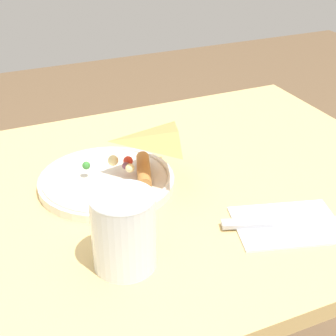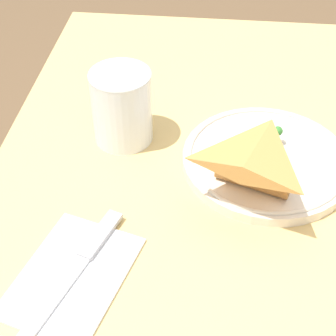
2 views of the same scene
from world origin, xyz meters
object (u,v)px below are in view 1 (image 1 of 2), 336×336
at_px(milk_glass, 124,233).
at_px(butter_knife, 280,222).
at_px(plate_pizza, 109,178).
at_px(napkin_folded, 287,224).
at_px(dining_table, 146,245).

height_order(milk_glass, butter_knife, milk_glass).
xyz_separation_m(milk_glass, butter_knife, (0.26, -0.01, -0.05)).
xyz_separation_m(plate_pizza, napkin_folded, (0.22, -0.23, -0.01)).
xyz_separation_m(dining_table, napkin_folded, (0.17, -0.19, 0.12)).
relative_size(dining_table, napkin_folded, 5.37).
bearing_deg(plate_pizza, milk_glass, -102.17).
bearing_deg(napkin_folded, dining_table, 131.50).
xyz_separation_m(dining_table, milk_glass, (-0.10, -0.17, 0.18)).
bearing_deg(butter_knife, plate_pizza, 152.03).
bearing_deg(napkin_folded, butter_knife, 160.43).
xyz_separation_m(dining_table, plate_pizza, (-0.05, 0.04, 0.14)).
xyz_separation_m(milk_glass, napkin_folded, (0.27, -0.02, -0.05)).
xyz_separation_m(plate_pizza, milk_glass, (-0.05, -0.22, 0.04)).
distance_m(milk_glass, napkin_folded, 0.27).
distance_m(dining_table, milk_glass, 0.27).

